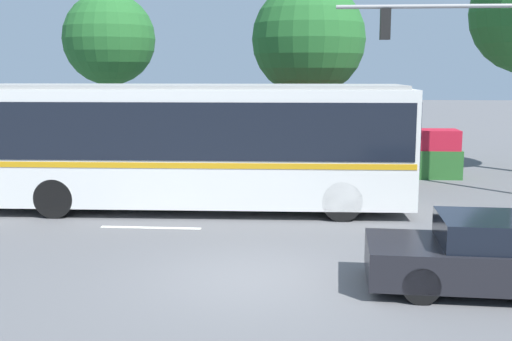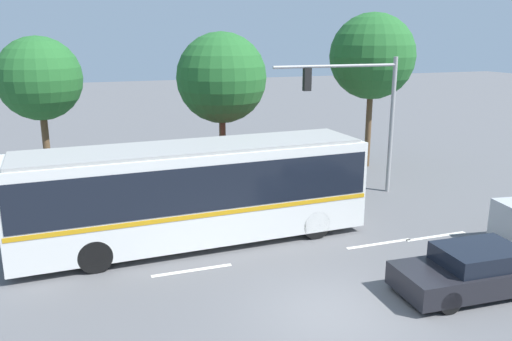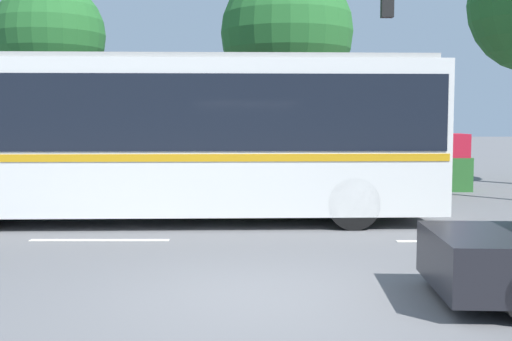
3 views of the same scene
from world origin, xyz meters
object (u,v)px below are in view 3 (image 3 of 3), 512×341
(traffic_light_pole, at_px, (497,44))
(street_tree_centre, at_px, (290,33))
(city_bus, at_px, (157,129))
(street_tree_left, at_px, (53,35))

(traffic_light_pole, bearing_deg, street_tree_centre, -42.66)
(city_bus, height_order, street_tree_left, street_tree_left)
(city_bus, height_order, street_tree_centre, street_tree_centre)
(city_bus, relative_size, street_tree_left, 1.72)
(traffic_light_pole, distance_m, street_tree_centre, 6.69)
(city_bus, xyz_separation_m, street_tree_centre, (3.05, 7.40, 2.92))
(street_tree_left, bearing_deg, traffic_light_pole, -23.99)
(street_tree_left, relative_size, street_tree_centre, 0.97)
(street_tree_centre, bearing_deg, traffic_light_pole, -42.66)
(traffic_light_pole, relative_size, street_tree_left, 0.87)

